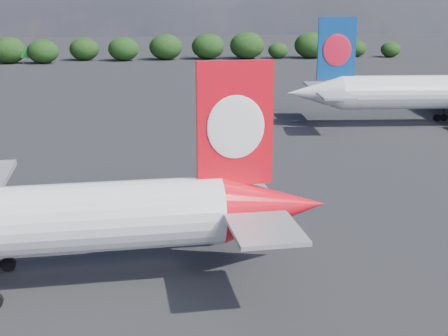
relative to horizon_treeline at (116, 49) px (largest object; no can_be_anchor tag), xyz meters
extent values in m
plane|color=black|center=(-9.57, -119.44, -4.01)|extent=(500.00, 500.00, 0.00)
cone|color=red|center=(10.01, -170.00, 1.32)|extent=(8.55, 5.36, 5.33)
cube|color=red|center=(6.81, -169.99, 8.15)|extent=(5.87, 0.55, 9.60)
ellipsoid|color=white|center=(6.81, -170.31, 7.96)|extent=(4.48, 0.23, 4.91)
ellipsoid|color=white|center=(6.81, -169.67, 7.96)|extent=(4.48, 0.23, 4.91)
cube|color=#929499|center=(7.86, -175.86, 1.75)|extent=(4.82, 6.42, 0.32)
cube|color=#929499|center=(7.89, -164.13, 1.75)|extent=(4.82, 6.42, 0.32)
cylinder|color=black|center=(-11.21, -166.73, -3.42)|extent=(1.18, 0.48, 1.17)
cone|color=white|center=(31.27, -115.70, 1.71)|extent=(9.83, 6.88, 5.72)
cube|color=navy|center=(34.67, -116.15, 9.03)|extent=(6.31, 1.40, 10.29)
ellipsoid|color=red|center=(34.63, -116.49, 8.82)|extent=(4.79, 0.86, 5.26)
ellipsoid|color=red|center=(34.72, -115.81, 8.82)|extent=(4.79, 0.86, 5.26)
cube|color=#929499|center=(32.71, -122.23, 2.16)|extent=(6.01, 7.48, 0.34)
cube|color=#929499|center=(34.37, -109.77, 2.16)|extent=(6.01, 7.48, 0.34)
cube|color=#929499|center=(61.58, -104.75, -0.12)|extent=(10.40, 23.65, 0.63)
cylinder|color=black|center=(55.53, -115.48, -2.30)|extent=(0.36, 0.36, 2.86)
cylinder|color=black|center=(55.53, -115.48, -3.38)|extent=(1.31, 0.68, 1.26)
cylinder|color=black|center=(54.28, -115.31, -3.38)|extent=(1.31, 0.68, 1.26)
cube|color=#15691F|center=(-27.57, -3.44, -0.81)|extent=(6.00, 0.30, 2.60)
cylinder|color=gray|center=(-30.07, -3.44, -3.01)|extent=(0.20, 0.20, 2.00)
cylinder|color=gray|center=(-25.07, -3.44, -3.01)|extent=(0.20, 0.20, 2.00)
cube|color=gold|center=(2.43, 2.56, -0.01)|extent=(5.00, 0.30, 3.00)
cylinder|color=gray|center=(2.43, 2.56, -2.76)|extent=(0.30, 0.30, 2.50)
ellipsoid|color=black|center=(-34.60, -1.14, 0.26)|extent=(11.11, 9.40, 8.55)
ellipsoid|color=black|center=(-23.67, -3.40, -0.13)|extent=(10.09, 8.54, 7.76)
ellipsoid|color=black|center=(-10.78, 4.55, -0.18)|extent=(9.96, 8.43, 7.66)
ellipsoid|color=black|center=(2.37, 0.70, -0.03)|extent=(10.35, 8.76, 7.96)
ellipsoid|color=black|center=(16.78, 1.56, 0.35)|extent=(11.34, 9.59, 8.72)
ellipsoid|color=black|center=(31.43, 1.60, 0.39)|extent=(11.43, 9.68, 8.80)
ellipsoid|color=black|center=(44.90, -0.24, 0.63)|extent=(12.07, 10.21, 9.28)
ellipsoid|color=black|center=(56.10, -0.57, -1.24)|extent=(7.19, 6.09, 5.53)
ellipsoid|color=black|center=(67.55, -2.11, 0.55)|extent=(11.86, 10.04, 9.12)
ellipsoid|color=black|center=(85.41, 0.62, -1.04)|extent=(7.73, 6.54, 5.94)
ellipsoid|color=black|center=(96.94, -3.39, -1.24)|extent=(7.20, 6.09, 5.54)
camera|label=1|loc=(-2.31, -215.63, 17.61)|focal=50.00mm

